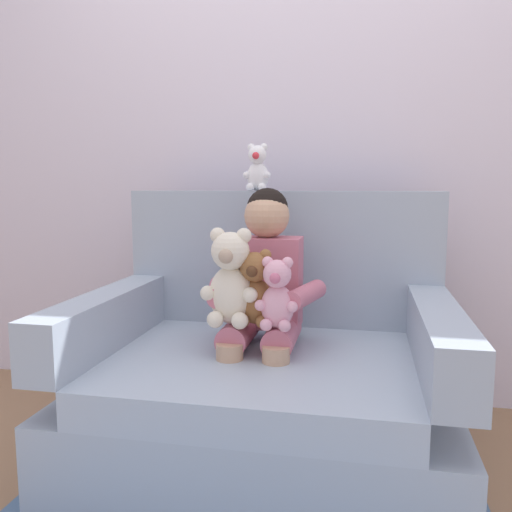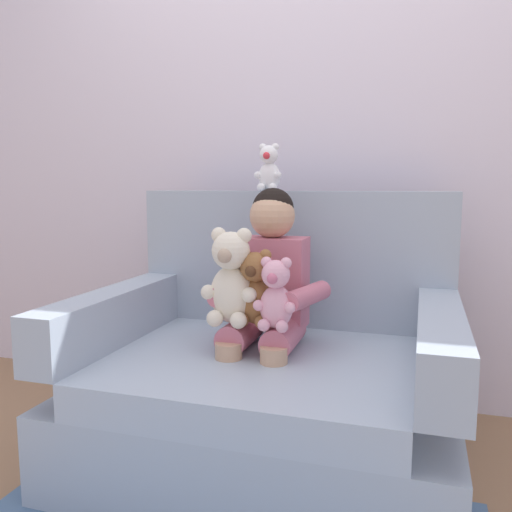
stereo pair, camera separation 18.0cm
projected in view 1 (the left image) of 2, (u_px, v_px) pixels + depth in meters
name	position (u px, v px, depth m)	size (l,w,h in m)	color
ground_plane	(264.00, 464.00, 1.95)	(8.00, 8.00, 0.00)	#936D4C
back_wall	(294.00, 125.00, 2.52)	(6.00, 0.10, 2.60)	silver
armchair	(267.00, 380.00, 1.96)	(1.31, 0.99, 0.99)	#9EADBC
seated_child	(263.00, 289.00, 1.96)	(0.45, 0.39, 0.82)	#C66B7F
plush_cream	(231.00, 280.00, 1.83)	(0.20, 0.16, 0.34)	silver
plush_pink	(277.00, 295.00, 1.78)	(0.15, 0.12, 0.25)	#EAA8BC
plush_brown	(255.00, 290.00, 1.83)	(0.16, 0.13, 0.27)	brown
plush_white_on_backrest	(258.00, 169.00, 2.24)	(0.12, 0.10, 0.20)	white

